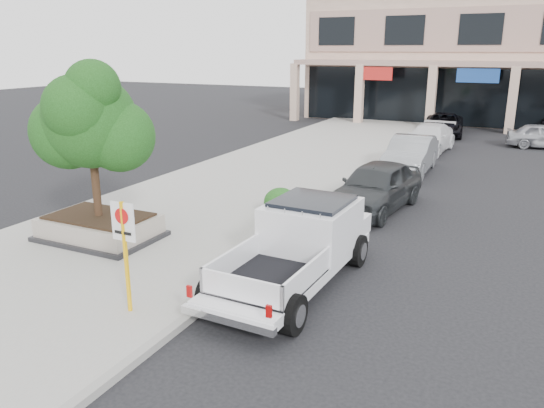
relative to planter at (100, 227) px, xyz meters
The scene contains 12 objects.
ground 6.35m from the planter, ahead, with size 120.00×120.00×0.00m, color black.
sidewalk 5.69m from the planter, 81.67° to the left, with size 8.00×52.00×0.15m, color gray.
curb 7.38m from the planter, 49.66° to the left, with size 0.20×52.00×0.15m, color gray.
planter is the anchor object (origin of this frame).
planter_tree 2.95m from the planter, 48.97° to the left, with size 2.90×2.55×4.00m.
no_parking_sign 4.84m from the planter, 39.94° to the right, with size 0.55×0.09×2.30m.
hedge 5.46m from the planter, 47.01° to the left, with size 1.10×0.99×0.94m, color #153E11.
pickup_truck 5.99m from the planter, ahead, with size 2.15×5.80×1.82m, color white, non-canonical shape.
curb_car_a 8.90m from the planter, 46.95° to the left, with size 1.93×4.80×1.64m, color #292C2E.
curb_car_b 14.02m from the planter, 64.92° to the left, with size 1.68×4.82×1.59m, color gray.
curb_car_c 18.95m from the planter, 72.26° to the left, with size 2.00×4.93×1.43m, color silver.
curb_car_d 24.76m from the planter, 76.85° to the left, with size 2.29×4.97×1.38m, color black.
Camera 1 is at (4.12, -10.13, 5.27)m, focal length 35.00 mm.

